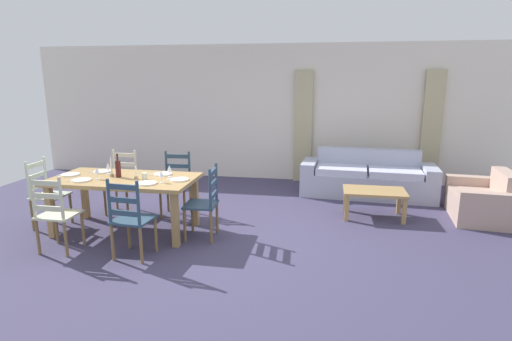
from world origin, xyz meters
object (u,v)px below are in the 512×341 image
object	(u,v)px
dining_chair_far_left	(122,182)
couch	(367,179)
dining_chair_near_right	(131,218)
armchair_upholstered	(485,202)
wine_glass_far_right	(169,169)
coffee_table	(374,194)
dining_chair_head_west	(46,194)
dining_table	(124,184)
dining_chair_near_left	(56,214)
wine_bottle	(118,168)
wine_glass_near_right	(161,174)
dining_chair_head_east	(205,202)
coffee_cup_primary	(145,176)
wine_glass_far_left	(108,166)
dining_chair_far_right	(176,184)
wine_glass_near_left	(97,171)

from	to	relation	value
dining_chair_far_left	couch	xyz separation A→B (m)	(3.81, 1.64, -0.19)
dining_chair_near_right	armchair_upholstered	bearing A→B (deg)	25.84
wine_glass_far_right	coffee_table	distance (m)	3.00
dining_chair_near_right	dining_chair_head_west	xyz separation A→B (m)	(-1.63, 0.74, 0.00)
wine_glass_far_right	dining_chair_head_west	bearing A→B (deg)	-174.57
dining_chair_head_west	couch	size ratio (longest dim) A/B	0.41
dining_table	dining_chair_near_left	bearing A→B (deg)	-121.86
dining_chair_near_left	coffee_table	distance (m)	4.30
dining_chair_head_west	dining_chair_near_left	bearing A→B (deg)	-47.39
wine_bottle	wine_glass_near_right	size ratio (longest dim) A/B	1.96
dining_chair_near_left	dining_chair_far_left	size ratio (longest dim) A/B	1.00
wine_bottle	dining_table	bearing A→B (deg)	-14.31
wine_bottle	dining_chair_head_east	bearing A→B (deg)	-2.51
dining_chair_head_east	armchair_upholstered	xyz separation A→B (m)	(3.86, 1.45, -0.23)
dining_chair_head_west	dining_chair_far_left	bearing A→B (deg)	46.78
dining_chair_head_east	coffee_cup_primary	xyz separation A→B (m)	(-0.80, -0.02, 0.32)
wine_glass_far_left	coffee_table	distance (m)	3.83
dining_chair_far_right	wine_glass_near_right	distance (m)	1.04
dining_chair_near_right	dining_chair_head_east	world-z (taller)	same
dining_table	coffee_table	size ratio (longest dim) A/B	2.11
armchair_upholstered	coffee_table	bearing A→B (deg)	-171.44
dining_chair_far_right	wine_glass_far_left	size ratio (longest dim) A/B	5.96
dining_chair_far_left	dining_chair_head_west	xyz separation A→B (m)	(-0.72, -0.77, 0.00)
dining_chair_near_right	dining_chair_head_east	xyz separation A→B (m)	(0.65, 0.73, 0.00)
dining_chair_near_right	wine_glass_far_right	xyz separation A→B (m)	(0.12, 0.91, 0.38)
wine_glass_near_left	wine_glass_far_left	world-z (taller)	same
dining_chair_far_left	coffee_cup_primary	distance (m)	1.15
wine_glass_near_left	wine_glass_far_right	size ratio (longest dim) A/B	1.00
wine_glass_far_right	dining_chair_near_left	bearing A→B (deg)	-139.58
dining_chair_near_right	wine_glass_near_left	xyz separation A→B (m)	(-0.77, 0.63, 0.38)
dining_chair_near_left	dining_chair_head_east	world-z (taller)	same
couch	wine_glass_far_right	bearing A→B (deg)	-141.03
coffee_table	wine_glass_far_left	bearing A→B (deg)	-164.30
wine_bottle	coffee_table	bearing A→B (deg)	18.50
dining_chair_far_left	wine_glass_far_left	size ratio (longest dim) A/B	5.96
dining_chair_far_left	wine_bottle	distance (m)	0.90
dining_chair_far_right	coffee_cup_primary	size ratio (longest dim) A/B	10.67
wine_glass_near_right	dining_chair_near_left	bearing A→B (deg)	-150.49
dining_chair_head_west	couch	world-z (taller)	dining_chair_head_west
dining_chair_far_left	wine_glass_near_right	bearing A→B (deg)	-40.85
dining_chair_near_right	dining_chair_head_west	distance (m)	1.79
dining_chair_head_east	wine_bottle	size ratio (longest dim) A/B	3.04
wine_bottle	wine_glass_far_right	size ratio (longest dim) A/B	1.96
dining_chair_head_east	couch	bearing A→B (deg)	47.14
dining_chair_near_left	dining_chair_near_right	distance (m)	0.95
wine_glass_near_left	couch	xyz separation A→B (m)	(3.66, 2.52, -0.57)
wine_glass_far_left	wine_glass_far_right	bearing A→B (deg)	-0.13
dining_chair_far_left	wine_glass_far_right	xyz separation A→B (m)	(1.03, -0.60, 0.38)
dining_table	wine_glass_far_left	size ratio (longest dim) A/B	11.80
wine_bottle	couch	world-z (taller)	wine_bottle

